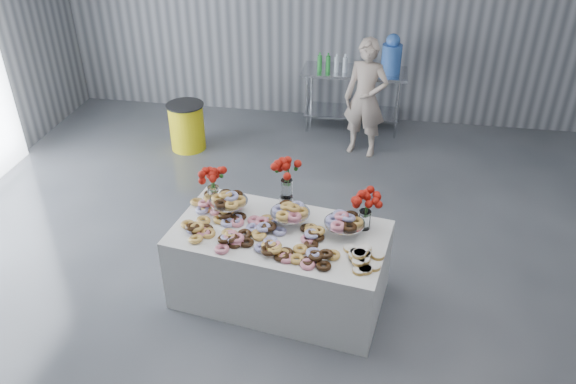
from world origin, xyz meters
name	(u,v)px	position (x,y,z in m)	size (l,w,h in m)	color
ground	(270,314)	(0.00, 0.00, 0.00)	(9.00, 9.00, 0.00)	#3A3D42
room_walls	(226,23)	(-0.27, 0.07, 2.64)	(8.04, 9.04, 4.02)	gray
display_table	(280,265)	(0.05, 0.27, 0.38)	(1.90, 1.00, 0.75)	silver
prep_table	(354,89)	(0.45, 4.10, 0.62)	(1.50, 0.60, 0.90)	silver
donut_mounds	(278,231)	(0.05, 0.22, 0.80)	(1.80, 0.80, 0.09)	gold
cake_stand_left	(229,200)	(-0.47, 0.50, 0.89)	(0.36, 0.36, 0.17)	silver
cake_stand_mid	(290,211)	(0.12, 0.41, 0.89)	(0.36, 0.36, 0.17)	silver
cake_stand_right	(345,221)	(0.62, 0.33, 0.89)	(0.36, 0.36, 0.17)	silver
danish_pile	(359,254)	(0.77, 0.01, 0.81)	(0.48, 0.48, 0.11)	white
bouquet_left	(212,176)	(-0.65, 0.63, 1.05)	(0.26, 0.26, 0.42)	white
bouquet_right	(366,200)	(0.79, 0.46, 1.05)	(0.26, 0.26, 0.42)	white
bouquet_center	(287,176)	(0.05, 0.62, 1.13)	(0.26, 0.26, 0.57)	silver
water_jug	(392,55)	(0.95, 4.10, 1.15)	(0.28, 0.28, 0.55)	#437EE5
drink_bottles	(332,62)	(0.13, 4.00, 1.04)	(0.54, 0.08, 0.27)	#268C33
person	(366,99)	(0.66, 3.33, 0.80)	(0.58, 0.38, 1.60)	#CC8C93
trash_barrel	(187,126)	(-1.77, 3.05, 0.33)	(0.52, 0.52, 0.66)	yellow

